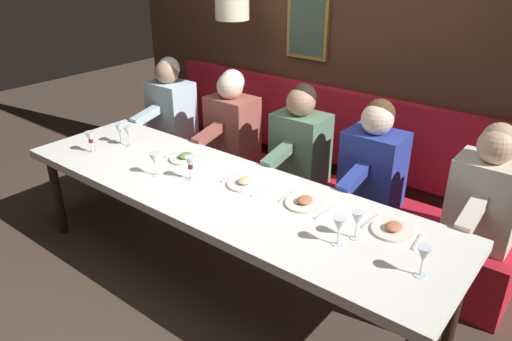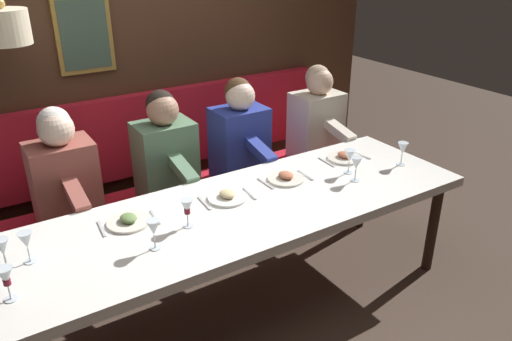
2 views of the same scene
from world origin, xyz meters
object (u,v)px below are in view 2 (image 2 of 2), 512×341
(wine_glass_2, at_px, (26,241))
(wine_glass_5, at_px, (403,149))
(wine_glass_1, at_px, (153,228))
(wine_glass_6, at_px, (350,157))
(dining_table, at_px, (223,221))
(wine_glass_4, at_px, (356,164))
(diner_near, at_px, (240,133))
(wine_glass_7, at_px, (187,208))
(diner_far, at_px, (63,172))
(wine_glass_0, at_px, (2,248))
(diner_middle, at_px, (165,149))
(wine_glass_3, at_px, (6,278))
(diner_nearest, at_px, (317,116))

(wine_glass_2, height_order, wine_glass_5, same)
(wine_glass_1, distance_m, wine_glass_6, 1.44)
(dining_table, relative_size, wine_glass_4, 19.08)
(diner_near, height_order, wine_glass_7, diner_near)
(diner_far, relative_size, wine_glass_0, 4.82)
(diner_near, xyz_separation_m, diner_far, (0.00, 1.31, 0.00))
(diner_middle, bearing_deg, wine_glass_1, 153.92)
(wine_glass_1, relative_size, wine_glass_3, 1.00)
(wine_glass_6, relative_size, wine_glass_7, 1.00)
(diner_middle, height_order, wine_glass_6, diner_middle)
(diner_near, height_order, wine_glass_2, diner_near)
(wine_glass_1, xyz_separation_m, wine_glass_7, (0.11, -0.23, -0.00))
(diner_middle, bearing_deg, wine_glass_2, 127.27)
(wine_glass_3, bearing_deg, diner_nearest, -67.51)
(diner_middle, relative_size, wine_glass_1, 4.82)
(wine_glass_4, bearing_deg, diner_nearest, -25.75)
(diner_far, relative_size, wine_glass_7, 4.82)
(wine_glass_0, xyz_separation_m, wine_glass_3, (-0.25, 0.02, -0.00))
(wine_glass_0, bearing_deg, diner_nearest, -72.30)
(dining_table, relative_size, wine_glass_3, 19.08)
(wine_glass_0, bearing_deg, diner_near, -65.55)
(diner_near, distance_m, wine_glass_3, 2.08)
(diner_near, distance_m, wine_glass_2, 1.85)
(diner_nearest, distance_m, wine_glass_4, 1.09)
(diner_nearest, relative_size, wine_glass_1, 4.82)
(diner_nearest, distance_m, wine_glass_7, 1.87)
(wine_glass_3, bearing_deg, wine_glass_2, -26.55)
(diner_nearest, distance_m, wine_glass_1, 2.12)
(wine_glass_1, xyz_separation_m, wine_glass_3, (-0.03, 0.68, -0.00))
(wine_glass_2, relative_size, wine_glass_6, 1.00)
(diner_far, relative_size, wine_glass_1, 4.82)
(wine_glass_2, xyz_separation_m, wine_glass_7, (-0.11, -0.79, -0.00))
(diner_nearest, distance_m, wine_glass_0, 2.65)
(diner_far, distance_m, wine_glass_4, 1.87)
(wine_glass_6, bearing_deg, diner_far, 62.07)
(dining_table, distance_m, wine_glass_2, 1.04)
(wine_glass_7, bearing_deg, wine_glass_3, 98.73)
(diner_nearest, xyz_separation_m, wine_glass_6, (-0.87, 0.43, 0.04))
(diner_near, bearing_deg, diner_nearest, -90.00)
(wine_glass_4, relative_size, wine_glass_5, 1.00)
(wine_glass_3, bearing_deg, wine_glass_6, -84.97)
(wine_glass_2, height_order, wine_glass_4, same)
(diner_middle, distance_m, wine_glass_4, 1.33)
(dining_table, xyz_separation_m, wine_glass_5, (-0.08, -1.37, 0.17))
(diner_far, xyz_separation_m, wine_glass_7, (-0.91, -0.43, 0.04))
(wine_glass_6, bearing_deg, wine_glass_3, 95.03)
(wine_glass_3, relative_size, wine_glass_5, 1.00)
(wine_glass_5, relative_size, wine_glass_6, 1.00)
(wine_glass_2, distance_m, wine_glass_5, 2.39)
(diner_nearest, relative_size, wine_glass_4, 4.82)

